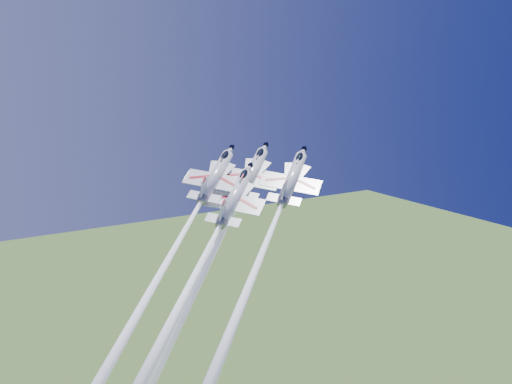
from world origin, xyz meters
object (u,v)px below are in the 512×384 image
jet_right (261,255)px  jet_left (163,269)px  jet_slot (201,263)px  jet_lead (219,241)px

jet_right → jet_left: bearing=-158.1°
jet_left → jet_slot: bearing=36.4°
jet_left → jet_slot: 5.86m
jet_lead → jet_slot: jet_lead is taller
jet_lead → jet_right: bearing=-32.1°
jet_right → jet_slot: (-7.52, 5.05, -1.32)m
jet_lead → jet_left: bearing=-114.8°
jet_lead → jet_slot: bearing=-92.2°
jet_lead → jet_left: size_ratio=0.84×
jet_slot → jet_left: bearing=-143.6°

